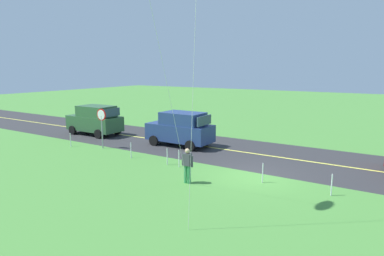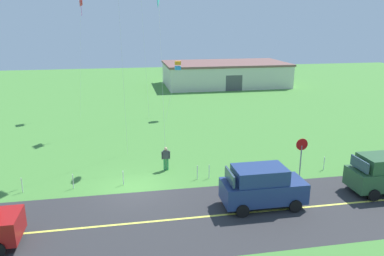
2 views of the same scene
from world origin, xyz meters
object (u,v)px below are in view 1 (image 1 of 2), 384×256
Objects in this scene: car_suv_foreground at (181,128)px; car_parked_east_near at (95,120)px; stop_sign at (102,121)px; person_adult_near at (187,165)px.

car_suv_foreground is 7.70m from car_parked_east_near.
stop_sign is (3.81, 3.31, 0.65)m from car_suv_foreground.
stop_sign is 1.60× the size of person_adult_near.
stop_sign reaches higher than car_suv_foreground.
person_adult_near is (-8.25, 2.67, -0.94)m from stop_sign.
car_suv_foreground is 5.09m from stop_sign.
stop_sign reaches higher than car_parked_east_near.
car_suv_foreground is at bearing -56.50° from person_adult_near.
car_parked_east_near reaches higher than person_adult_near.
car_suv_foreground is at bearing -177.00° from car_parked_east_near.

